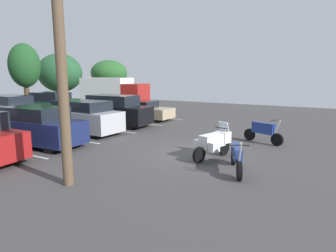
{
  "coord_description": "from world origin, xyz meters",
  "views": [
    {
      "loc": [
        -10.72,
        -4.82,
        3.29
      ],
      "look_at": [
        0.5,
        1.58,
        0.99
      ],
      "focal_mm": 30.76,
      "sensor_mm": 36.0,
      "label": 1
    }
  ],
  "objects_px": {
    "car_tan": "(143,110)",
    "box_truck": "(114,93)",
    "motorcycle_second": "(263,131)",
    "motorcycle_touring": "(214,142)",
    "car_far_white": "(12,110)",
    "car_silver": "(83,117)",
    "utility_pole": "(60,51)",
    "car_navy": "(38,127)",
    "motorcycle_third": "(236,157)",
    "car_far_green": "(54,106)",
    "car_black": "(115,111)"
  },
  "relations": [
    {
      "from": "motorcycle_second",
      "to": "utility_pole",
      "type": "height_order",
      "value": "utility_pole"
    },
    {
      "from": "motorcycle_third",
      "to": "motorcycle_touring",
      "type": "bearing_deg",
      "value": 46.99
    },
    {
      "from": "car_black",
      "to": "car_far_green",
      "type": "relative_size",
      "value": 1.04
    },
    {
      "from": "car_black",
      "to": "car_far_green",
      "type": "height_order",
      "value": "car_black"
    },
    {
      "from": "motorcycle_second",
      "to": "car_far_green",
      "type": "distance_m",
      "value": 15.41
    },
    {
      "from": "car_navy",
      "to": "box_truck",
      "type": "bearing_deg",
      "value": 25.51
    },
    {
      "from": "motorcycle_touring",
      "to": "utility_pole",
      "type": "bearing_deg",
      "value": 149.71
    },
    {
      "from": "car_black",
      "to": "car_far_white",
      "type": "xyz_separation_m",
      "value": [
        -2.96,
        6.43,
        -0.02
      ]
    },
    {
      "from": "car_far_white",
      "to": "box_truck",
      "type": "xyz_separation_m",
      "value": [
        9.43,
        -0.9,
        0.63
      ]
    },
    {
      "from": "motorcycle_third",
      "to": "utility_pole",
      "type": "distance_m",
      "value": 6.47
    },
    {
      "from": "car_tan",
      "to": "car_far_white",
      "type": "bearing_deg",
      "value": 133.39
    },
    {
      "from": "car_tan",
      "to": "utility_pole",
      "type": "bearing_deg",
      "value": -155.35
    },
    {
      "from": "car_tan",
      "to": "utility_pole",
      "type": "height_order",
      "value": "utility_pole"
    },
    {
      "from": "car_black",
      "to": "box_truck",
      "type": "bearing_deg",
      "value": 40.53
    },
    {
      "from": "motorcycle_second",
      "to": "car_tan",
      "type": "relative_size",
      "value": 0.46
    },
    {
      "from": "car_navy",
      "to": "utility_pole",
      "type": "height_order",
      "value": "utility_pole"
    },
    {
      "from": "motorcycle_third",
      "to": "box_truck",
      "type": "relative_size",
      "value": 0.34
    },
    {
      "from": "motorcycle_third",
      "to": "car_silver",
      "type": "distance_m",
      "value": 9.88
    },
    {
      "from": "car_silver",
      "to": "utility_pole",
      "type": "distance_m",
      "value": 8.67
    },
    {
      "from": "car_black",
      "to": "motorcycle_second",
      "type": "bearing_deg",
      "value": -91.53
    },
    {
      "from": "motorcycle_touring",
      "to": "box_truck",
      "type": "height_order",
      "value": "box_truck"
    },
    {
      "from": "car_black",
      "to": "utility_pole",
      "type": "distance_m",
      "value": 10.77
    },
    {
      "from": "car_far_white",
      "to": "utility_pole",
      "type": "bearing_deg",
      "value": -115.94
    },
    {
      "from": "motorcycle_second",
      "to": "motorcycle_touring",
      "type": "bearing_deg",
      "value": 162.51
    },
    {
      "from": "motorcycle_touring",
      "to": "car_tan",
      "type": "bearing_deg",
      "value": 49.5
    },
    {
      "from": "car_black",
      "to": "box_truck",
      "type": "height_order",
      "value": "box_truck"
    },
    {
      "from": "motorcycle_third",
      "to": "car_far_white",
      "type": "distance_m",
      "value": 16.18
    },
    {
      "from": "car_navy",
      "to": "box_truck",
      "type": "height_order",
      "value": "box_truck"
    },
    {
      "from": "motorcycle_second",
      "to": "box_truck",
      "type": "relative_size",
      "value": 0.32
    },
    {
      "from": "car_silver",
      "to": "car_far_green",
      "type": "height_order",
      "value": "car_far_green"
    },
    {
      "from": "motorcycle_third",
      "to": "box_truck",
      "type": "distance_m",
      "value": 19.09
    },
    {
      "from": "box_truck",
      "to": "utility_pole",
      "type": "distance_m",
      "value": 18.97
    },
    {
      "from": "motorcycle_third",
      "to": "car_navy",
      "type": "xyz_separation_m",
      "value": [
        -0.89,
        9.18,
        0.37
      ]
    },
    {
      "from": "motorcycle_touring",
      "to": "car_far_green",
      "type": "bearing_deg",
      "value": 74.66
    },
    {
      "from": "car_silver",
      "to": "car_far_white",
      "type": "bearing_deg",
      "value": 91.51
    },
    {
      "from": "motorcycle_second",
      "to": "car_black",
      "type": "xyz_separation_m",
      "value": [
        0.25,
        9.49,
        0.39
      ]
    },
    {
      "from": "motorcycle_touring",
      "to": "utility_pole",
      "type": "relative_size",
      "value": 0.27
    },
    {
      "from": "car_black",
      "to": "utility_pole",
      "type": "relative_size",
      "value": 0.62
    },
    {
      "from": "motorcycle_touring",
      "to": "car_far_green",
      "type": "xyz_separation_m",
      "value": [
        3.91,
        14.24,
        0.31
      ]
    },
    {
      "from": "car_far_green",
      "to": "car_far_white",
      "type": "bearing_deg",
      "value": 169.86
    },
    {
      "from": "utility_pole",
      "to": "car_silver",
      "type": "bearing_deg",
      "value": 42.64
    },
    {
      "from": "motorcycle_touring",
      "to": "motorcycle_second",
      "type": "bearing_deg",
      "value": -17.49
    },
    {
      "from": "car_tan",
      "to": "box_truck",
      "type": "bearing_deg",
      "value": 59.23
    },
    {
      "from": "car_navy",
      "to": "box_truck",
      "type": "relative_size",
      "value": 0.72
    },
    {
      "from": "car_navy",
      "to": "car_far_green",
      "type": "relative_size",
      "value": 1.0
    },
    {
      "from": "motorcycle_second",
      "to": "car_far_green",
      "type": "height_order",
      "value": "car_far_green"
    },
    {
      "from": "car_tan",
      "to": "car_far_white",
      "type": "distance_m",
      "value": 8.91
    },
    {
      "from": "car_far_white",
      "to": "box_truck",
      "type": "relative_size",
      "value": 0.71
    },
    {
      "from": "car_silver",
      "to": "car_black",
      "type": "bearing_deg",
      "value": 0.08
    },
    {
      "from": "motorcycle_second",
      "to": "utility_pole",
      "type": "xyz_separation_m",
      "value": [
        -8.51,
        3.98,
        3.36
      ]
    }
  ]
}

